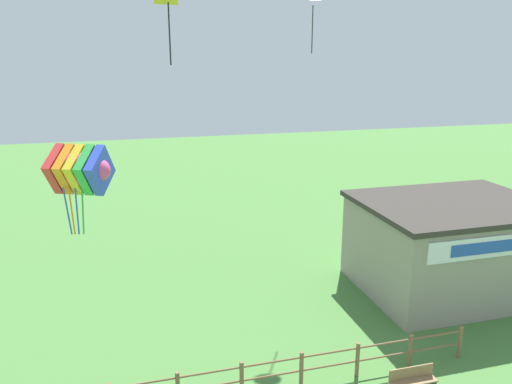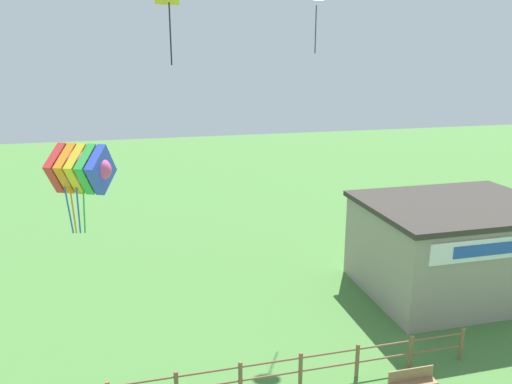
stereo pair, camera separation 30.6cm
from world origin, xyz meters
name	(u,v)px [view 1 (the left image)]	position (x,y,z in m)	size (l,w,h in m)	color
wooden_fence	(272,372)	(0.00, 5.36, 0.72)	(14.60, 0.14, 1.28)	brown
seaside_building	(450,246)	(10.33, 10.47, 2.17)	(8.41, 6.59, 4.32)	gray
park_bench_by_building	(412,379)	(4.47, 4.09, 0.47)	(1.62, 0.41, 0.87)	olive
kite_rainbow_parafoil	(80,170)	(-5.71, 9.30, 7.05)	(2.70, 2.46, 3.15)	#E54C8C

